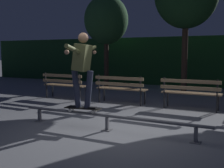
{
  "coord_description": "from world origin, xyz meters",
  "views": [
    {
      "loc": [
        2.57,
        -5.05,
        1.56
      ],
      "look_at": [
        -0.29,
        0.69,
        0.85
      ],
      "focal_mm": 45.28,
      "sensor_mm": 36.0,
      "label": 1
    }
  ],
  "objects_px": {
    "skateboard": "(83,108)",
    "park_bench_left_center": "(120,87)",
    "skateboarder": "(82,64)",
    "park_bench_leftmost": "(64,83)",
    "grind_rail": "(107,118)",
    "tree_far_left": "(106,20)",
    "park_bench_right_center": "(190,91)"
  },
  "relations": [
    {
      "from": "park_bench_left_center",
      "to": "grind_rail",
      "type": "bearing_deg",
      "value": -70.31
    },
    {
      "from": "grind_rail",
      "to": "tree_far_left",
      "type": "bearing_deg",
      "value": 117.76
    },
    {
      "from": "grind_rail",
      "to": "skateboarder",
      "type": "bearing_deg",
      "value": 179.96
    },
    {
      "from": "grind_rail",
      "to": "skateboarder",
      "type": "relative_size",
      "value": 2.64
    },
    {
      "from": "grind_rail",
      "to": "skateboarder",
      "type": "distance_m",
      "value": 1.23
    },
    {
      "from": "skateboard",
      "to": "park_bench_left_center",
      "type": "xyz_separation_m",
      "value": [
        -0.44,
        2.83,
        0.14
      ]
    },
    {
      "from": "skateboarder",
      "to": "park_bench_right_center",
      "type": "bearing_deg",
      "value": 59.53
    },
    {
      "from": "skateboard",
      "to": "park_bench_left_center",
      "type": "height_order",
      "value": "park_bench_left_center"
    },
    {
      "from": "skateboarder",
      "to": "park_bench_leftmost",
      "type": "height_order",
      "value": "skateboarder"
    },
    {
      "from": "skateboarder",
      "to": "park_bench_right_center",
      "type": "xyz_separation_m",
      "value": [
        1.66,
        2.83,
        -0.8
      ]
    },
    {
      "from": "skateboarder",
      "to": "park_bench_leftmost",
      "type": "xyz_separation_m",
      "value": [
        -2.54,
        2.83,
        -0.8
      ]
    },
    {
      "from": "park_bench_left_center",
      "to": "tree_far_left",
      "type": "height_order",
      "value": "tree_far_left"
    },
    {
      "from": "grind_rail",
      "to": "skateboard",
      "type": "bearing_deg",
      "value": -180.0
    },
    {
      "from": "grind_rail",
      "to": "tree_far_left",
      "type": "xyz_separation_m",
      "value": [
        -3.53,
        6.71,
        2.79
      ]
    },
    {
      "from": "park_bench_leftmost",
      "to": "park_bench_right_center",
      "type": "height_order",
      "value": "same"
    },
    {
      "from": "park_bench_leftmost",
      "to": "grind_rail",
      "type": "bearing_deg",
      "value": -42.25
    },
    {
      "from": "park_bench_left_center",
      "to": "skateboarder",
      "type": "bearing_deg",
      "value": -81.2
    },
    {
      "from": "grind_rail",
      "to": "park_bench_right_center",
      "type": "bearing_deg",
      "value": 68.93
    },
    {
      "from": "skateboarder",
      "to": "park_bench_left_center",
      "type": "xyz_separation_m",
      "value": [
        -0.44,
        2.83,
        -0.8
      ]
    },
    {
      "from": "skateboarder",
      "to": "park_bench_right_center",
      "type": "distance_m",
      "value": 3.38
    },
    {
      "from": "grind_rail",
      "to": "skateboard",
      "type": "xyz_separation_m",
      "value": [
        -0.58,
        -0.0,
        0.15
      ]
    },
    {
      "from": "tree_far_left",
      "to": "grind_rail",
      "type": "bearing_deg",
      "value": -62.24
    },
    {
      "from": "park_bench_right_center",
      "to": "tree_far_left",
      "type": "bearing_deg",
      "value": 139.99
    },
    {
      "from": "skateboard",
      "to": "park_bench_right_center",
      "type": "height_order",
      "value": "park_bench_right_center"
    },
    {
      "from": "park_bench_leftmost",
      "to": "tree_far_left",
      "type": "xyz_separation_m",
      "value": [
        -0.41,
        3.88,
        2.5
      ]
    },
    {
      "from": "skateboard",
      "to": "park_bench_left_center",
      "type": "relative_size",
      "value": 0.5
    },
    {
      "from": "park_bench_leftmost",
      "to": "park_bench_right_center",
      "type": "xyz_separation_m",
      "value": [
        4.21,
        0.0,
        0.0
      ]
    },
    {
      "from": "park_bench_leftmost",
      "to": "park_bench_right_center",
      "type": "relative_size",
      "value": 1.0
    },
    {
      "from": "skateboarder",
      "to": "tree_far_left",
      "type": "distance_m",
      "value": 7.52
    },
    {
      "from": "skateboard",
      "to": "park_bench_right_center",
      "type": "bearing_deg",
      "value": 59.49
    },
    {
      "from": "park_bench_left_center",
      "to": "park_bench_right_center",
      "type": "height_order",
      "value": "same"
    },
    {
      "from": "skateboarder",
      "to": "skateboard",
      "type": "bearing_deg",
      "value": -172.67
    }
  ]
}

